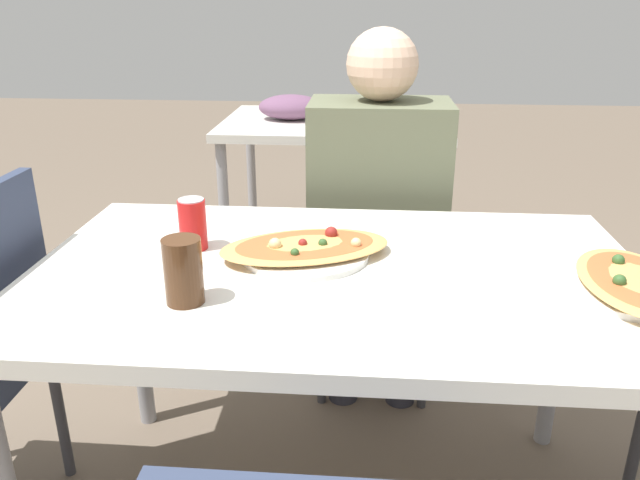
# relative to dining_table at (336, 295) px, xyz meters

# --- Properties ---
(dining_table) EXTENTS (1.38, 0.85, 0.73)m
(dining_table) POSITION_rel_dining_table_xyz_m (0.00, 0.00, 0.00)
(dining_table) COLOR silver
(dining_table) RESTS_ON ground_plane
(chair_far_seated) EXTENTS (0.40, 0.40, 0.92)m
(chair_far_seated) POSITION_rel_dining_table_xyz_m (0.10, 0.76, -0.15)
(chair_far_seated) COLOR #2D3851
(chair_far_seated) RESTS_ON ground_plane
(person_seated) EXTENTS (0.44, 0.30, 1.22)m
(person_seated) POSITION_rel_dining_table_xyz_m (0.10, 0.64, 0.06)
(person_seated) COLOR #2D2D38
(person_seated) RESTS_ON ground_plane
(pizza_main) EXTENTS (0.45, 0.34, 0.05)m
(pizza_main) POSITION_rel_dining_table_xyz_m (-0.08, 0.07, 0.09)
(pizza_main) COLOR white
(pizza_main) RESTS_ON dining_table
(soda_can) EXTENTS (0.07, 0.07, 0.12)m
(soda_can) POSITION_rel_dining_table_xyz_m (-0.35, 0.09, 0.13)
(soda_can) COLOR red
(soda_can) RESTS_ON dining_table
(drink_glass) EXTENTS (0.08, 0.08, 0.13)m
(drink_glass) POSITION_rel_dining_table_xyz_m (-0.29, -0.19, 0.13)
(drink_glass) COLOR #4C2D19
(drink_glass) RESTS_ON dining_table
(pizza_second) EXTENTS (0.29, 0.37, 0.05)m
(pizza_second) POSITION_rel_dining_table_xyz_m (0.62, -0.07, 0.09)
(pizza_second) COLOR white
(pizza_second) RESTS_ON dining_table
(background_table) EXTENTS (1.10, 0.80, 0.85)m
(background_table) POSITION_rel_dining_table_xyz_m (-0.15, 1.80, 0.01)
(background_table) COLOR silver
(background_table) RESTS_ON ground_plane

